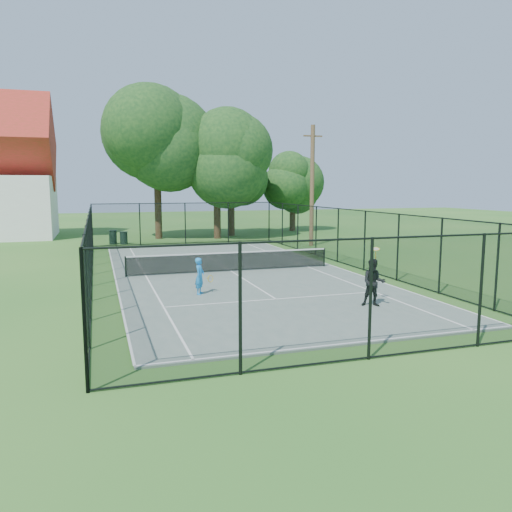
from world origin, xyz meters
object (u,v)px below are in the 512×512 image
object	(u,v)px
utility_pole	(312,185)
player_black	(374,283)
player_blue	(200,276)
tennis_net	(231,261)
trash_bin_left	(113,237)
trash_bin_right	(124,238)

from	to	relation	value
utility_pole	player_black	size ratio (longest dim) A/B	3.64
player_blue	player_black	size ratio (longest dim) A/B	0.62
player_black	player_blue	bearing A→B (deg)	144.91
tennis_net	player_blue	xyz separation A→B (m)	(-2.49, -4.69, 0.19)
trash_bin_left	utility_pole	distance (m)	14.83
trash_bin_left	trash_bin_right	world-z (taller)	trash_bin_left
trash_bin_left	trash_bin_right	size ratio (longest dim) A/B	1.12
tennis_net	utility_pole	bearing A→B (deg)	47.39
tennis_net	player_black	distance (m)	8.91
trash_bin_left	player_black	xyz separation A→B (m)	(7.94, -22.65, 0.37)
player_black	tennis_net	bearing A→B (deg)	108.63
player_black	trash_bin_right	bearing A→B (deg)	107.72
trash_bin_left	utility_pole	bearing A→B (deg)	-21.28
player_blue	player_black	bearing A→B (deg)	-35.09
tennis_net	player_blue	world-z (taller)	player_blue
utility_pole	player_blue	distance (m)	17.76
player_blue	player_black	xyz separation A→B (m)	(5.33, -3.75, 0.13)
trash_bin_left	tennis_net	bearing A→B (deg)	-70.26
trash_bin_left	player_blue	size ratio (longest dim) A/B	0.73
trash_bin_left	player_blue	distance (m)	19.08
trash_bin_right	player_black	size ratio (longest dim) A/B	0.40
utility_pole	player_black	world-z (taller)	utility_pole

